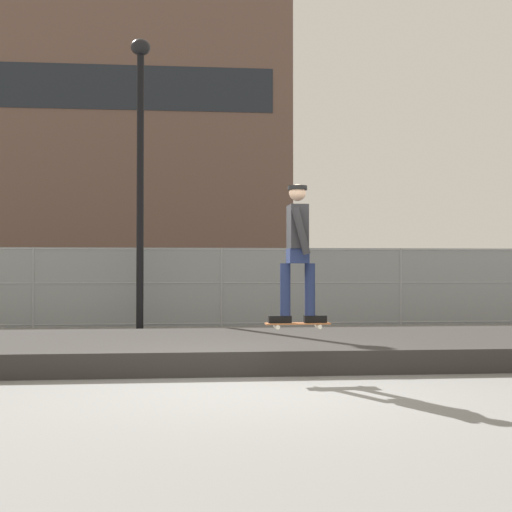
{
  "coord_description": "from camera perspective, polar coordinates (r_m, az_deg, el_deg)",
  "views": [
    {
      "loc": [
        -0.72,
        -7.94,
        1.35
      ],
      "look_at": [
        0.54,
        5.45,
        1.6
      ],
      "focal_mm": 48.8,
      "sensor_mm": 36.0,
      "label": 1
    }
  ],
  "objects": [
    {
      "name": "skateboard",
      "position": [
        8.61,
        3.43,
        -5.58
      ],
      "size": [
        0.8,
        0.22,
        0.07
      ],
      "color": "#9E5B33"
    },
    {
      "name": "chain_fence",
      "position": [
        16.47,
        -2.85,
        -2.52
      ],
      "size": [
        26.13,
        0.06,
        1.85
      ],
      "color": "gray",
      "rests_on": "ground_plane"
    },
    {
      "name": "skater",
      "position": [
        8.59,
        3.42,
        0.98
      ],
      "size": [
        0.72,
        0.58,
        1.71
      ],
      "color": "black",
      "rests_on": "skateboard"
    },
    {
      "name": "ground_plane",
      "position": [
        8.09,
        -0.18,
        -10.68
      ],
      "size": [
        120.0,
        120.0,
        0.0
      ],
      "primitive_type": "plane",
      "color": "slate"
    },
    {
      "name": "parked_car_near",
      "position": [
        21.07,
        -19.23,
        -2.4
      ],
      "size": [
        4.48,
        2.11,
        1.66
      ],
      "color": "#B7BABF",
      "rests_on": "ground_plane"
    },
    {
      "name": "street_lamp",
      "position": [
        15.82,
        -9.46,
        8.78
      ],
      "size": [
        0.44,
        0.44,
        6.47
      ],
      "color": "black",
      "rests_on": "ground_plane"
    },
    {
      "name": "library_building",
      "position": [
        47.65,
        -16.11,
        8.49
      ],
      "size": [
        29.15,
        14.53,
        18.44
      ],
      "color": "brown",
      "rests_on": "ground_plane"
    },
    {
      "name": "gravel_berm",
      "position": [
        10.51,
        -1.41,
        -7.58
      ],
      "size": [
        14.56,
        3.52,
        0.31
      ],
      "primitive_type": "cube",
      "color": "#33302D",
      "rests_on": "ground_plane"
    }
  ]
}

